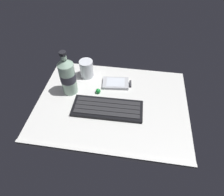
# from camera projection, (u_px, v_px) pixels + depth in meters

# --- Properties ---
(ground_plane) EXTENTS (0.64, 0.48, 0.03)m
(ground_plane) POSITION_uv_depth(u_px,v_px,m) (112.00, 105.00, 0.83)
(ground_plane) COLOR silver
(keyboard) EXTENTS (0.29, 0.12, 0.02)m
(keyboard) POSITION_uv_depth(u_px,v_px,m) (107.00, 108.00, 0.79)
(keyboard) COLOR black
(keyboard) RESTS_ON ground_plane
(handheld_device) EXTENTS (0.13, 0.09, 0.02)m
(handheld_device) POSITION_uv_depth(u_px,v_px,m) (117.00, 83.00, 0.89)
(handheld_device) COLOR #B7BABF
(handheld_device) RESTS_ON ground_plane
(juice_cup) EXTENTS (0.06, 0.06, 0.09)m
(juice_cup) POSITION_uv_depth(u_px,v_px,m) (87.00, 69.00, 0.91)
(juice_cup) COLOR silver
(juice_cup) RESTS_ON ground_plane
(water_bottle) EXTENTS (0.07, 0.07, 0.21)m
(water_bottle) POSITION_uv_depth(u_px,v_px,m) (68.00, 76.00, 0.80)
(water_bottle) COLOR #9EC1A8
(water_bottle) RESTS_ON ground_plane
(trackball_mouse) EXTENTS (0.02, 0.02, 0.02)m
(trackball_mouse) POSITION_uv_depth(u_px,v_px,m) (98.00, 91.00, 0.85)
(trackball_mouse) COLOR #198C33
(trackball_mouse) RESTS_ON ground_plane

